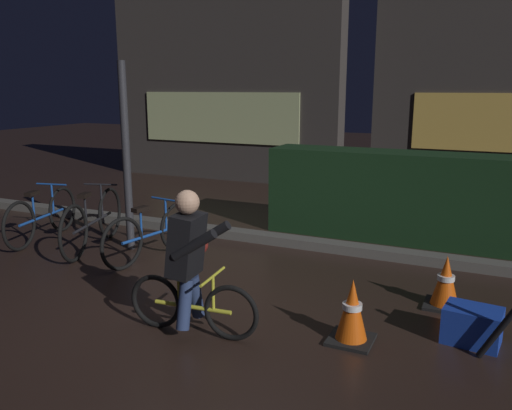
# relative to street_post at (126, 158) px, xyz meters

# --- Properties ---
(ground_plane) EXTENTS (40.00, 40.00, 0.00)m
(ground_plane) POSITION_rel_street_post_xyz_m (1.87, -1.20, -1.18)
(ground_plane) COLOR black
(sidewalk_curb) EXTENTS (12.00, 0.24, 0.12)m
(sidewalk_curb) POSITION_rel_street_post_xyz_m (1.87, 1.00, -1.12)
(sidewalk_curb) COLOR #56544F
(sidewalk_curb) RESTS_ON ground
(hedge_row) EXTENTS (4.80, 0.70, 1.21)m
(hedge_row) POSITION_rel_street_post_xyz_m (3.67, 1.90, -0.58)
(hedge_row) COLOR black
(hedge_row) RESTS_ON ground
(storefront_left) EXTENTS (5.44, 0.54, 4.47)m
(storefront_left) POSITION_rel_street_post_xyz_m (-1.45, 5.30, 1.04)
(storefront_left) COLOR #383330
(storefront_left) RESTS_ON ground
(street_post) EXTENTS (0.10, 0.10, 2.37)m
(street_post) POSITION_rel_street_post_xyz_m (0.00, 0.00, 0.00)
(street_post) COLOR #2D2D33
(street_post) RESTS_ON ground
(parked_bike_leftmost) EXTENTS (0.48, 1.58, 0.74)m
(parked_bike_leftmost) POSITION_rel_street_post_xyz_m (-1.34, -0.19, -0.85)
(parked_bike_leftmost) COLOR black
(parked_bike_leftmost) RESTS_ON ground
(parked_bike_left_mid) EXTENTS (0.58, 1.69, 0.81)m
(parked_bike_left_mid) POSITION_rel_street_post_xyz_m (-0.43, -0.20, -0.82)
(parked_bike_left_mid) COLOR black
(parked_bike_left_mid) RESTS_ON ground
(parked_bike_center_left) EXTENTS (0.46, 1.53, 0.71)m
(parked_bike_center_left) POSITION_rel_street_post_xyz_m (0.51, -0.24, -0.86)
(parked_bike_center_left) COLOR black
(parked_bike_center_left) RESTS_ON ground
(traffic_cone_near) EXTENTS (0.36, 0.36, 0.54)m
(traffic_cone_near) POSITION_rel_street_post_xyz_m (3.26, -1.30, -0.92)
(traffic_cone_near) COLOR black
(traffic_cone_near) RESTS_ON ground
(traffic_cone_far) EXTENTS (0.36, 0.36, 0.51)m
(traffic_cone_far) POSITION_rel_street_post_xyz_m (3.89, -0.24, -0.94)
(traffic_cone_far) COLOR black
(traffic_cone_far) RESTS_ON ground
(blue_crate) EXTENTS (0.47, 0.37, 0.30)m
(blue_crate) POSITION_rel_street_post_xyz_m (4.17, -0.90, -1.03)
(blue_crate) COLOR #193DB7
(blue_crate) RESTS_ON ground
(cyclist) EXTENTS (1.19, 0.50, 1.25)m
(cyclist) POSITION_rel_street_post_xyz_m (1.98, -1.70, -0.56)
(cyclist) COLOR black
(cyclist) RESTS_ON ground
(closed_umbrella) EXTENTS (0.43, 0.09, 0.78)m
(closed_umbrella) POSITION_rel_street_post_xyz_m (4.42, -1.15, -0.79)
(closed_umbrella) COLOR black
(closed_umbrella) RESTS_ON ground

